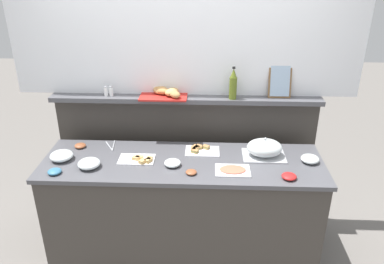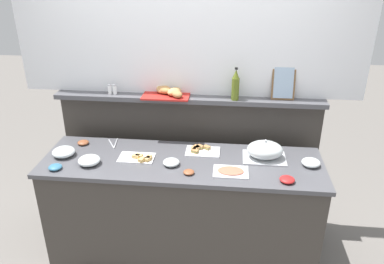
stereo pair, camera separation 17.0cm
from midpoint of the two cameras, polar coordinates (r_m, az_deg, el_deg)
ground_plane at (r=4.06m, az=-1.93°, el=-11.44°), size 12.00×12.00×0.00m
buffet_counter at (r=3.30m, az=-2.82°, el=-11.24°), size 2.23×0.67×0.92m
back_ledge_unit at (r=3.62m, az=-2.19°, el=-3.59°), size 2.33×0.22×1.30m
upper_wall_panel at (r=3.23m, az=-2.54°, el=16.76°), size 2.93×0.08×1.30m
sandwich_platter_front at (r=3.19m, az=-0.27°, el=-2.72°), size 0.28×0.18×0.04m
sandwich_platter_rear at (r=3.09m, az=-9.45°, el=-4.07°), size 0.28×0.18×0.04m
cold_cuts_platter at (r=2.92m, az=4.40°, el=-5.68°), size 0.26×0.19×0.02m
serving_cloche at (r=3.12m, az=9.16°, el=-2.46°), size 0.34×0.24×0.17m
glass_bowl_large at (r=3.25m, az=-20.21°, el=-3.39°), size 0.18×0.18×0.07m
glass_bowl_medium at (r=3.14m, az=15.62°, el=-3.93°), size 0.14×0.14×0.06m
glass_bowl_small at (r=2.98m, az=-4.54°, el=-4.66°), size 0.13×0.13×0.05m
glass_bowl_extra at (r=3.08m, az=-16.57°, el=-4.57°), size 0.17×0.17×0.07m
condiment_bowl_dark at (r=2.88m, az=-1.81°, el=-5.99°), size 0.08×0.08×0.03m
condiment_bowl_cream at (r=3.08m, az=-21.23°, el=-5.50°), size 0.10×0.10×0.04m
condiment_bowl_red at (r=3.41m, az=-17.63°, el=-1.96°), size 0.10×0.10×0.03m
condiment_bowl_teal at (r=2.88m, az=12.57°, el=-6.47°), size 0.11×0.11×0.04m
serving_tongs at (r=3.36m, az=-13.29°, el=-2.07°), size 0.10×0.19×0.01m
olive_oil_bottle at (r=3.22m, az=4.61°, el=7.00°), size 0.06×0.06×0.28m
salt_shaker at (r=3.40m, az=-14.05°, el=5.91°), size 0.03×0.03×0.09m
pepper_shaker at (r=3.39m, az=-13.34°, el=5.92°), size 0.03×0.03×0.09m
bread_basket at (r=3.32m, az=-5.60°, el=5.92°), size 0.40×0.30×0.08m
framed_picture at (r=3.31m, az=11.48°, el=7.45°), size 0.19×0.08×0.28m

